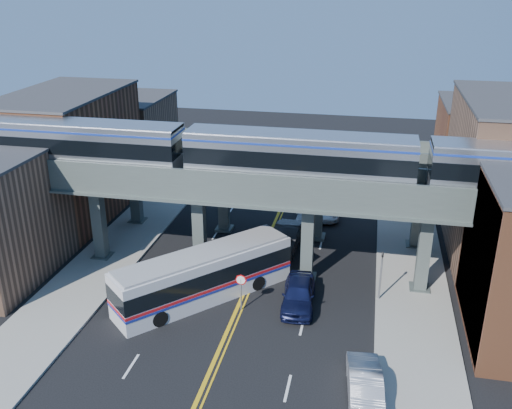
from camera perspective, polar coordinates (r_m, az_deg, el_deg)
ground at (r=36.07m, az=-3.07°, el=-12.92°), size 120.00×120.00×0.00m
sidewalk_west at (r=47.74m, az=-13.49°, el=-4.08°), size 5.00×70.00×0.16m
sidewalk_east at (r=43.80m, az=15.21°, el=-6.78°), size 5.00×70.00×0.16m
building_west_b at (r=53.86m, az=-18.17°, el=4.67°), size 8.00×14.00×11.00m
building_west_c at (r=65.37m, az=-12.54°, el=6.87°), size 8.00×10.00×8.00m
building_east_b at (r=48.02m, az=23.97°, el=2.38°), size 8.00×14.00×12.00m
building_east_c at (r=60.64m, az=21.50°, el=5.14°), size 8.00×10.00×9.00m
mural_panel at (r=36.79m, az=21.08°, el=-5.15°), size 0.10×9.50×9.50m
elevated_viaduct_near at (r=39.91m, az=-0.36°, el=1.28°), size 52.00×3.60×7.40m
elevated_viaduct_far at (r=46.39m, az=1.45°, el=4.31°), size 52.00×3.60×7.40m
transit_train at (r=38.48m, az=4.32°, el=4.84°), size 47.66×2.99×3.48m
stop_sign at (r=37.49m, az=-1.51°, el=-8.19°), size 0.76×0.09×2.63m
traffic_signal at (r=39.09m, az=12.41°, el=-6.49°), size 0.15×0.18×4.10m
transit_bus at (r=39.01m, az=-5.21°, el=-7.11°), size 10.70×11.29×3.28m
car_lane_a at (r=38.46m, az=4.27°, el=-8.90°), size 2.44×5.37×1.79m
car_lane_b at (r=46.05m, az=3.07°, el=-3.30°), size 2.21×5.67×1.84m
car_lane_c at (r=52.51m, az=7.06°, el=-0.37°), size 2.62×5.19×1.41m
car_lane_d at (r=50.87m, az=5.25°, el=-1.03°), size 2.16×5.09×1.46m
car_parked_curb at (r=31.90m, az=10.80°, el=-16.91°), size 2.20×5.07×1.62m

